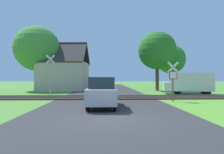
{
  "coord_description": "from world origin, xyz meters",
  "views": [
    {
      "loc": [
        -0.15,
        -8.45,
        1.76
      ],
      "look_at": [
        0.5,
        9.4,
        1.8
      ],
      "focal_mm": 32.0,
      "sensor_mm": 36.0,
      "label": 1
    }
  ],
  "objects_px": {
    "crossing_sign_far": "(50,72)",
    "mail_truck": "(189,82)",
    "tree_far": "(171,59)",
    "stop_sign_near": "(173,78)",
    "tree_right": "(157,51)",
    "house": "(64,75)",
    "parked_car": "(102,92)",
    "tree_left": "(37,49)"
  },
  "relations": [
    {
      "from": "house",
      "to": "stop_sign_near",
      "type": "bearing_deg",
      "value": -48.51
    },
    {
      "from": "tree_right",
      "to": "mail_truck",
      "type": "height_order",
      "value": "tree_right"
    },
    {
      "from": "crossing_sign_far",
      "to": "house",
      "type": "xyz_separation_m",
      "value": [
        -0.37,
        8.45,
        -0.15
      ]
    },
    {
      "from": "mail_truck",
      "to": "house",
      "type": "bearing_deg",
      "value": 77.0
    },
    {
      "from": "crossing_sign_far",
      "to": "tree_far",
      "type": "distance_m",
      "value": 19.29
    },
    {
      "from": "tree_right",
      "to": "mail_truck",
      "type": "distance_m",
      "value": 7.26
    },
    {
      "from": "tree_right",
      "to": "parked_car",
      "type": "relative_size",
      "value": 1.96
    },
    {
      "from": "crossing_sign_far",
      "to": "tree_far",
      "type": "height_order",
      "value": "tree_far"
    },
    {
      "from": "mail_truck",
      "to": "parked_car",
      "type": "xyz_separation_m",
      "value": [
        -9.07,
        -9.03,
        -0.34
      ]
    },
    {
      "from": "tree_far",
      "to": "stop_sign_near",
      "type": "bearing_deg",
      "value": -108.06
    },
    {
      "from": "stop_sign_near",
      "to": "tree_far",
      "type": "distance_m",
      "value": 17.28
    },
    {
      "from": "tree_far",
      "to": "parked_car",
      "type": "distance_m",
      "value": 21.92
    },
    {
      "from": "mail_truck",
      "to": "tree_left",
      "type": "bearing_deg",
      "value": 83.85
    },
    {
      "from": "mail_truck",
      "to": "crossing_sign_far",
      "type": "bearing_deg",
      "value": 108.41
    },
    {
      "from": "tree_left",
      "to": "mail_truck",
      "type": "relative_size",
      "value": 1.67
    },
    {
      "from": "tree_right",
      "to": "mail_truck",
      "type": "relative_size",
      "value": 1.52
    },
    {
      "from": "stop_sign_near",
      "to": "house",
      "type": "relative_size",
      "value": 0.44
    },
    {
      "from": "crossing_sign_far",
      "to": "mail_truck",
      "type": "xyz_separation_m",
      "value": [
        14.18,
        1.3,
        -1.03
      ]
    },
    {
      "from": "house",
      "to": "tree_left",
      "type": "distance_m",
      "value": 4.99
    },
    {
      "from": "crossing_sign_far",
      "to": "mail_truck",
      "type": "bearing_deg",
      "value": 3.35
    },
    {
      "from": "house",
      "to": "tree_far",
      "type": "height_order",
      "value": "tree_far"
    },
    {
      "from": "parked_car",
      "to": "tree_far",
      "type": "bearing_deg",
      "value": 62.4
    },
    {
      "from": "stop_sign_near",
      "to": "tree_far",
      "type": "bearing_deg",
      "value": -108.8
    },
    {
      "from": "tree_left",
      "to": "crossing_sign_far",
      "type": "bearing_deg",
      "value": -63.4
    },
    {
      "from": "tree_far",
      "to": "house",
      "type": "bearing_deg",
      "value": -170.27
    },
    {
      "from": "stop_sign_near",
      "to": "tree_left",
      "type": "relative_size",
      "value": 0.34
    },
    {
      "from": "crossing_sign_far",
      "to": "tree_right",
      "type": "xyz_separation_m",
      "value": [
        12.28,
        6.97,
        3.08
      ]
    },
    {
      "from": "tree_left",
      "to": "parked_car",
      "type": "height_order",
      "value": "tree_left"
    },
    {
      "from": "stop_sign_near",
      "to": "house",
      "type": "height_order",
      "value": "house"
    },
    {
      "from": "tree_left",
      "to": "tree_far",
      "type": "xyz_separation_m",
      "value": [
        19.36,
        3.58,
        -1.04
      ]
    },
    {
      "from": "mail_truck",
      "to": "stop_sign_near",
      "type": "bearing_deg",
      "value": 161.38
    },
    {
      "from": "crossing_sign_far",
      "to": "parked_car",
      "type": "distance_m",
      "value": 9.37
    },
    {
      "from": "crossing_sign_far",
      "to": "parked_car",
      "type": "relative_size",
      "value": 0.98
    },
    {
      "from": "tree_left",
      "to": "tree_far",
      "type": "relative_size",
      "value": 1.26
    },
    {
      "from": "parked_car",
      "to": "tree_left",
      "type": "bearing_deg",
      "value": 121.48
    },
    {
      "from": "tree_left",
      "to": "mail_truck",
      "type": "distance_m",
      "value": 19.56
    },
    {
      "from": "house",
      "to": "tree_right",
      "type": "relative_size",
      "value": 0.85
    },
    {
      "from": "tree_far",
      "to": "parked_car",
      "type": "xyz_separation_m",
      "value": [
        -10.43,
        -18.91,
        -3.71
      ]
    },
    {
      "from": "stop_sign_near",
      "to": "crossing_sign_far",
      "type": "bearing_deg",
      "value": -26.78
    },
    {
      "from": "tree_left",
      "to": "parked_car",
      "type": "xyz_separation_m",
      "value": [
        8.92,
        -15.33,
        -4.75
      ]
    },
    {
      "from": "mail_truck",
      "to": "parked_car",
      "type": "bearing_deg",
      "value": 148.05
    },
    {
      "from": "crossing_sign_far",
      "to": "mail_truck",
      "type": "height_order",
      "value": "crossing_sign_far"
    }
  ]
}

